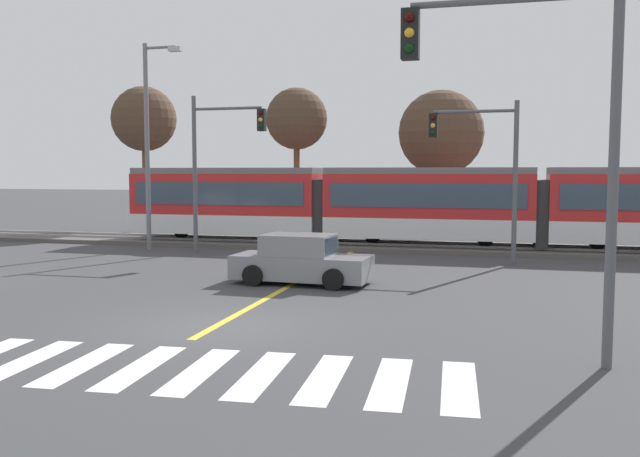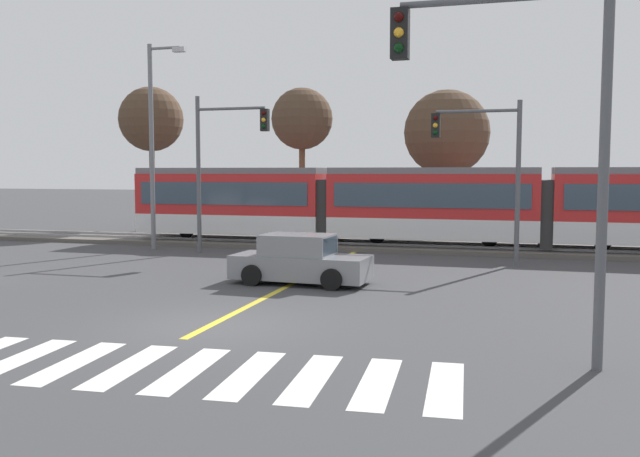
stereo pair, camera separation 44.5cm
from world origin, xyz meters
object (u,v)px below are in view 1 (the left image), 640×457
(sedan_crossing, at_px, (301,261))
(bare_tree_east, at_px, (441,133))
(light_rail_tram, at_px, (428,203))
(traffic_light_far_right, at_px, (486,157))
(street_lamp_west, at_px, (150,136))
(bare_tree_far_west, at_px, (144,120))
(traffic_light_near_right, at_px, (543,112))
(traffic_light_far_left, at_px, (217,152))
(bare_tree_west, at_px, (297,120))

(sedan_crossing, height_order, bare_tree_east, bare_tree_east)
(light_rail_tram, xyz_separation_m, sedan_crossing, (-2.84, -10.32, -1.35))
(sedan_crossing, xyz_separation_m, bare_tree_east, (2.91, 15.57, 4.70))
(light_rail_tram, relative_size, bare_tree_east, 3.69)
(traffic_light_far_right, bearing_deg, sedan_crossing, -131.48)
(street_lamp_west, xyz_separation_m, bare_tree_far_west, (-5.15, 8.74, 1.43))
(bare_tree_east, bearing_deg, light_rail_tram, -90.83)
(sedan_crossing, distance_m, traffic_light_near_right, 10.50)
(bare_tree_east, bearing_deg, sedan_crossing, -100.59)
(bare_tree_far_west, distance_m, bare_tree_east, 16.96)
(light_rail_tram, height_order, traffic_light_far_left, traffic_light_far_left)
(sedan_crossing, relative_size, bare_tree_east, 0.56)
(street_lamp_west, bearing_deg, bare_tree_west, 59.17)
(sedan_crossing, relative_size, traffic_light_near_right, 0.63)
(sedan_crossing, bearing_deg, street_lamp_west, 141.95)
(traffic_light_near_right, bearing_deg, bare_tree_west, 116.90)
(traffic_light_far_right, bearing_deg, bare_tree_east, 104.27)
(sedan_crossing, distance_m, street_lamp_west, 12.05)
(bare_tree_far_west, bearing_deg, bare_tree_west, -7.91)
(sedan_crossing, xyz_separation_m, street_lamp_west, (-8.87, 6.94, 4.29))
(traffic_light_far_left, xyz_separation_m, traffic_light_near_right, (12.09, -13.78, 0.24))
(street_lamp_west, distance_m, bare_tree_west, 8.70)
(light_rail_tram, xyz_separation_m, bare_tree_west, (-7.28, 4.03, 4.08))
(bare_tree_far_west, bearing_deg, light_rail_tram, -17.66)
(traffic_light_near_right, distance_m, bare_tree_east, 23.16)
(bare_tree_west, bearing_deg, traffic_light_far_right, -40.38)
(traffic_light_far_left, distance_m, traffic_light_near_right, 18.34)
(traffic_light_near_right, bearing_deg, bare_tree_far_west, 131.82)
(traffic_light_far_right, bearing_deg, light_rail_tram, 120.27)
(traffic_light_far_right, distance_m, traffic_light_near_right, 13.39)
(light_rail_tram, xyz_separation_m, traffic_light_far_left, (-8.39, -3.83, 2.20))
(traffic_light_near_right, bearing_deg, street_lamp_west, 137.26)
(traffic_light_far_left, xyz_separation_m, traffic_light_far_right, (10.89, -0.46, -0.27))
(street_lamp_west, relative_size, bare_tree_west, 1.15)
(traffic_light_near_right, xyz_separation_m, street_lamp_west, (-15.40, 14.23, 0.51))
(traffic_light_far_left, bearing_deg, light_rail_tram, 24.51)
(traffic_light_near_right, height_order, street_lamp_west, street_lamp_west)
(sedan_crossing, bearing_deg, traffic_light_far_right, 48.52)
(traffic_light_near_right, relative_size, bare_tree_west, 0.87)
(bare_tree_west, bearing_deg, light_rail_tram, -28.99)
(light_rail_tram, xyz_separation_m, traffic_light_near_right, (3.70, -17.61, 2.43))
(sedan_crossing, distance_m, bare_tree_far_west, 21.80)
(light_rail_tram, relative_size, bare_tree_far_west, 3.37)
(street_lamp_west, bearing_deg, traffic_light_far_left, -7.72)
(light_rail_tram, bearing_deg, traffic_light_near_right, -78.14)
(traffic_light_far_right, xyz_separation_m, street_lamp_west, (-14.20, 0.91, 1.02))
(traffic_light_near_right, bearing_deg, traffic_light_far_right, 95.14)
(traffic_light_far_left, distance_m, bare_tree_far_west, 12.68)
(street_lamp_west, bearing_deg, light_rail_tram, 16.09)
(traffic_light_far_right, distance_m, bare_tree_west, 13.02)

